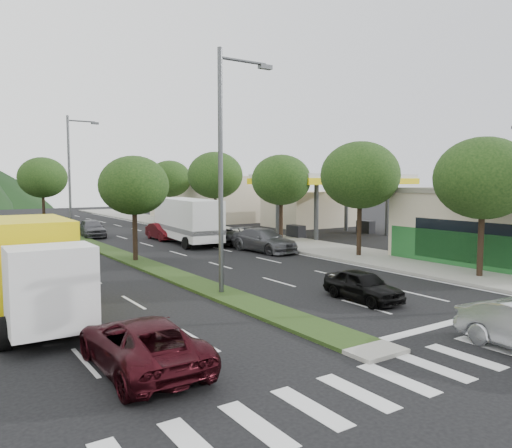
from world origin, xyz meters
TOP-DOWN VIEW (x-y plane):
  - ground at (0.00, 0.00)m, footprint 160.00×160.00m
  - sidewalk_right at (12.50, 25.00)m, footprint 5.00×90.00m
  - median at (0.00, 28.00)m, footprint 1.60×56.00m
  - crosswalk at (0.00, -2.00)m, footprint 19.00×2.20m
  - storefront_right at (18.00, 6.00)m, footprint 9.00×10.00m
  - gas_canopy at (19.00, 22.00)m, footprint 12.20×8.20m
  - bldg_right_far at (19.50, 44.00)m, footprint 10.00×16.00m
  - tree_r_a at (12.00, 4.00)m, footprint 4.60×4.60m
  - tree_r_b at (12.00, 12.00)m, footprint 4.80×4.80m
  - tree_r_c at (12.00, 20.00)m, footprint 4.40×4.40m
  - tree_r_d at (12.00, 30.00)m, footprint 5.00×5.00m
  - tree_r_e at (12.00, 40.00)m, footprint 4.60×4.60m
  - tree_med_near at (0.00, 18.00)m, footprint 4.00×4.00m
  - tree_med_far at (0.00, 44.00)m, footprint 4.80×4.80m
  - streetlight_near at (0.21, 8.00)m, footprint 2.60×0.25m
  - streetlight_mid at (0.21, 33.00)m, footprint 2.60×0.25m
  - suv_maroon at (-5.73, 2.00)m, footprint 2.23×4.78m
  - car_queue_a at (4.11, 4.00)m, footprint 1.58×3.62m
  - car_queue_b at (8.61, 17.33)m, footprint 2.68×5.46m
  - car_queue_c at (5.65, 27.33)m, footprint 1.48×4.05m
  - car_queue_d at (8.14, 22.33)m, footprint 2.52×5.29m
  - car_queue_e at (1.50, 32.33)m, footprint 2.18×4.59m
  - box_truck at (-7.14, 8.04)m, footprint 2.86×6.99m
  - motorhome at (6.33, 24.21)m, footprint 3.49×8.90m

SIDE VIEW (x-z plane):
  - ground at x=0.00m, z-range 0.00..0.00m
  - crosswalk at x=0.00m, z-range 0.00..0.01m
  - median at x=0.00m, z-range 0.00..0.12m
  - sidewalk_right at x=12.50m, z-range 0.00..0.15m
  - car_queue_a at x=4.11m, z-range 0.00..1.22m
  - suv_maroon at x=-5.73m, z-range 0.00..1.32m
  - car_queue_c at x=5.65m, z-range 0.00..1.32m
  - car_queue_d at x=8.14m, z-range 0.00..1.46m
  - car_queue_e at x=1.50m, z-range 0.00..1.52m
  - car_queue_b at x=8.61m, z-range 0.00..1.53m
  - box_truck at x=-7.14m, z-range -0.09..3.32m
  - motorhome at x=6.33m, z-range 0.11..3.44m
  - storefront_right at x=18.00m, z-range 0.00..4.00m
  - bldg_right_far at x=19.50m, z-range 0.00..5.20m
  - tree_med_near at x=0.00m, z-range 1.42..7.44m
  - gas_canopy at x=19.00m, z-range 2.02..7.27m
  - tree_r_c at x=12.00m, z-range 1.51..7.99m
  - tree_r_a at x=12.00m, z-range 1.50..8.14m
  - tree_r_e at x=12.00m, z-range 1.54..8.25m
  - tree_med_far at x=0.00m, z-range 1.54..8.47m
  - tree_r_b at x=12.00m, z-range 1.57..8.50m
  - tree_r_d at x=12.00m, z-range 1.60..8.76m
  - streetlight_near at x=0.21m, z-range 0.58..10.58m
  - streetlight_mid at x=0.21m, z-range 0.58..10.58m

